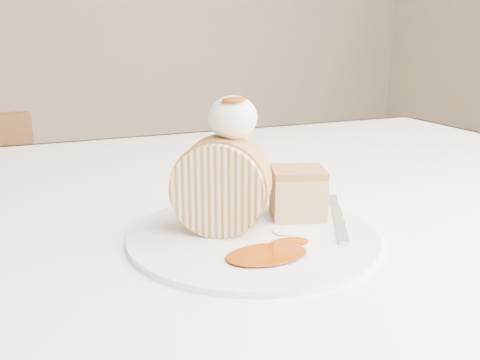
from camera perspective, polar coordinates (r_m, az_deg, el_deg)
name	(u,v)px	position (r m, az deg, el deg)	size (l,w,h in m)	color
table	(188,272)	(0.68, -5.56, -9.70)	(1.40, 0.90, 0.75)	white
plate	(253,236)	(0.54, 1.40, -6.00)	(0.25, 0.25, 0.01)	white
roulade_slice	(221,186)	(0.53, -2.06, -0.66)	(0.09, 0.09, 0.05)	beige
cake_chunk	(298,196)	(0.58, 6.17, -1.70)	(0.06, 0.05, 0.05)	#B07442
whipped_cream	(233,117)	(0.52, -0.77, 6.69)	(0.05, 0.05, 0.04)	white
caramel_drizzle	(234,94)	(0.51, -0.67, 9.15)	(0.02, 0.02, 0.01)	#843205
caramel_pool	(267,254)	(0.48, 2.87, -7.91)	(0.08, 0.05, 0.00)	#843205
fork	(340,224)	(0.57, 10.62, -4.64)	(0.02, 0.15, 0.00)	silver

